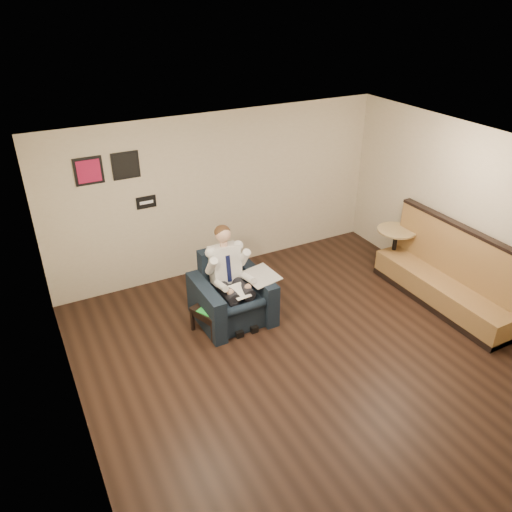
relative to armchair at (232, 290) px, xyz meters
name	(u,v)px	position (x,y,z in m)	size (l,w,h in m)	color
ground	(312,359)	(0.56, -1.39, -0.51)	(6.00, 6.00, 0.00)	black
wall_back	(220,194)	(0.56, 1.61, 0.89)	(6.00, 0.02, 2.80)	beige
wall_left	(70,343)	(-2.44, -1.39, 0.89)	(0.02, 6.00, 2.80)	beige
wall_right	(485,225)	(3.56, -1.39, 0.89)	(0.02, 6.00, 2.80)	beige
ceiling	(326,165)	(0.56, -1.39, 2.29)	(6.00, 6.00, 0.02)	white
seating_sign	(146,202)	(-0.74, 1.59, 0.99)	(0.32, 0.02, 0.20)	black
art_print_left	(89,171)	(-1.54, 1.59, 1.64)	(0.42, 0.03, 0.42)	#B01543
art_print_right	(126,165)	(-0.99, 1.59, 1.64)	(0.42, 0.03, 0.42)	black
armchair	(232,290)	(0.00, 0.00, 0.00)	(1.06, 1.06, 1.03)	black
seated_man	(236,283)	(0.00, -0.13, 0.19)	(0.67, 1.01, 1.41)	silver
lap_papers	(239,291)	(0.00, -0.25, 0.12)	(0.23, 0.34, 0.01)	white
newspaper	(261,276)	(0.43, -0.11, 0.19)	(0.45, 0.56, 0.01)	silver
side_table	(213,318)	(-0.38, -0.13, -0.31)	(0.49, 0.49, 0.40)	black
green_folder	(212,308)	(-0.40, -0.16, -0.10)	(0.40, 0.29, 0.01)	green
coffee_mug	(215,297)	(-0.26, 0.03, -0.07)	(0.07, 0.07, 0.09)	white
smartphone	(208,302)	(-0.38, 0.02, -0.11)	(0.13, 0.06, 0.01)	black
banquette	(446,269)	(3.15, -1.19, 0.14)	(0.61, 2.54, 1.30)	olive
cafe_table	(394,251)	(3.16, -0.02, -0.10)	(0.67, 0.67, 0.83)	tan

